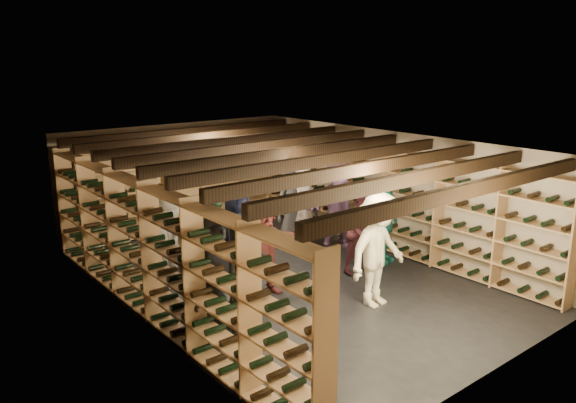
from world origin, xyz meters
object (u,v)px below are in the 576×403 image
Objects in this scene: person_3 at (378,250)px; person_9 at (170,240)px; person_1 at (246,284)px; person_4 at (384,225)px; person_0 at (212,275)px; person_7 at (305,211)px; person_8 at (363,232)px; person_12 at (296,203)px; crate_stack_left at (194,244)px; crate_stack_right at (243,227)px; person_5 at (263,248)px; person_6 at (237,234)px; crate_loose at (238,250)px; person_11 at (338,205)px; person_10 at (215,242)px.

person_3 is 3.48m from person_9.
person_1 is 4.05m from person_4.
person_0 is 3.73m from person_7.
person_0 reaches higher than person_4.
person_8 is 0.91× the size of person_9.
person_12 is at bearing 22.73° from person_0.
person_3 reaches higher than crate_stack_left.
crate_stack_right is 0.38× the size of person_4.
person_1 is 1.01× the size of person_3.
person_7 is at bearing 37.21° from person_5.
person_12 reaches higher than person_6.
person_11 reaches higher than crate_loose.
person_12 is at bearing -60.54° from crate_stack_right.
person_6 is (1.30, 2.14, -0.11)m from person_1.
person_3 is 1.98m from person_4.
person_3 is at bearing -112.44° from person_11.
person_4 is (3.91, 1.05, -0.19)m from person_1.
crate_stack_right is at bearing 54.57° from person_1.
person_3 reaches higher than person_4.
person_10 is (-1.23, -1.14, 0.72)m from crate_loose.
person_3 is 1.08× the size of person_9.
crate_stack_right is at bearing 47.38° from person_6.
crate_stack_left is at bearing 70.84° from person_1.
person_3 is 1.86m from person_5.
person_5 is 2.13m from person_7.
crate_stack_right reaches higher than crate_loose.
person_8 is at bearing -60.47° from crate_loose.
person_9 is at bearing -178.22° from person_11.
person_0 is 4.27m from person_11.
person_3 is at bearing -26.70° from person_0.
person_6 is (-1.34, -1.78, 0.56)m from crate_stack_right.
person_5 is at bearing -118.20° from crate_stack_right.
person_1 is 1.14× the size of person_10.
crate_stack_right is 0.30× the size of person_11.
person_5 is at bearing 16.52° from person_0.
person_11 reaches higher than person_6.
person_4 is at bearing 8.63° from person_8.
person_12 is (-0.00, 1.90, 0.15)m from person_8.
person_12 reaches higher than person_5.
crate_stack_right is 1.75m from person_7.
person_6 is 0.89× the size of person_12.
person_8 is at bearing 178.31° from person_4.
person_1 reaches higher than person_10.
person_6 is 1.01× the size of person_10.
person_9 is at bearing 153.53° from person_8.
person_11 is (2.98, 0.11, 0.14)m from person_10.
crate_stack_left is 2.98m from person_0.
person_9 is (-3.72, 1.48, 0.10)m from person_4.
crate_loose is 0.27× the size of person_3.
person_10 is (-0.25, -1.17, 0.38)m from crate_stack_left.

